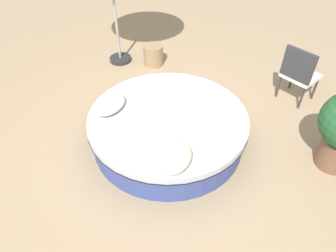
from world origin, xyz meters
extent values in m
plane|color=#9E8466|center=(0.00, 0.00, 0.00)|extent=(16.00, 16.00, 0.00)
cylinder|color=#38478C|center=(0.00, 0.00, 0.19)|extent=(2.18, 2.18, 0.38)
cylinder|color=black|center=(0.00, 0.00, 0.38)|extent=(2.26, 2.26, 0.02)
cylinder|color=#B2B7C6|center=(0.00, 0.00, 0.43)|extent=(2.25, 2.25, 0.10)
ellipsoid|color=beige|center=(-0.17, 0.82, 0.56)|extent=(0.55, 0.37, 0.15)
ellipsoid|color=beige|center=(-0.77, -0.43, 0.57)|extent=(0.52, 0.34, 0.17)
cylinder|color=#333338|center=(2.16, -1.52, 0.21)|extent=(0.04, 0.04, 0.42)
cylinder|color=#333338|center=(1.96, -1.91, 0.21)|extent=(0.04, 0.04, 0.42)
cylinder|color=#333338|center=(1.78, -1.33, 0.21)|extent=(0.04, 0.04, 0.42)
cylinder|color=#333338|center=(1.59, -1.72, 0.21)|extent=(0.04, 0.04, 0.42)
cube|color=white|center=(1.87, -1.62, 0.45)|extent=(0.68, 0.69, 0.06)
cube|color=#333338|center=(1.67, -1.52, 0.73)|extent=(0.29, 0.49, 0.50)
cylinder|color=#262628|center=(1.80, 1.84, 0.04)|extent=(0.44, 0.44, 0.08)
cylinder|color=brown|center=(0.46, -2.25, 0.22)|extent=(0.45, 0.45, 0.44)
cylinder|color=#997A56|center=(1.95, 1.15, 0.20)|extent=(0.39, 0.39, 0.41)
camera|label=1|loc=(-3.00, -1.27, 3.19)|focal=32.48mm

